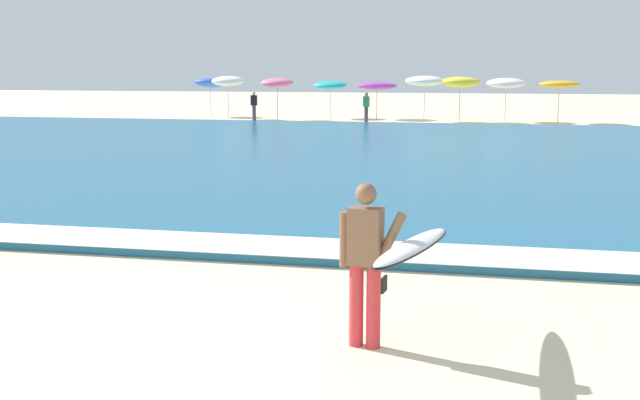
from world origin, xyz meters
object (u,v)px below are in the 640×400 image
at_px(surfer_with_board, 390,252).
at_px(beach_umbrella_6, 460,82).
at_px(beach_umbrella_2, 277,83).
at_px(beach_umbrella_3, 330,85).
at_px(beach_umbrella_7, 506,83).
at_px(beach_umbrella_1, 228,81).
at_px(beach_umbrella_5, 425,81).
at_px(beachgoer_near_row_mid, 254,105).
at_px(beach_umbrella_8, 560,84).
at_px(beachgoer_near_row_left, 366,107).
at_px(beach_umbrella_4, 377,86).
at_px(beach_umbrella_0, 210,83).

xyz_separation_m(surfer_with_board, beach_umbrella_6, (-0.34, 34.00, 1.04)).
bearing_deg(beach_umbrella_2, beach_umbrella_3, 36.83).
bearing_deg(beach_umbrella_6, beach_umbrella_7, 19.68).
relative_size(beach_umbrella_1, beach_umbrella_6, 1.00).
xyz_separation_m(beach_umbrella_5, beach_umbrella_7, (4.22, 0.82, -0.11)).
xyz_separation_m(beach_umbrella_5, beachgoer_near_row_mid, (-8.90, -1.70, -1.29)).
height_order(surfer_with_board, beach_umbrella_2, beach_umbrella_2).
relative_size(beach_umbrella_6, beach_umbrella_8, 1.09).
bearing_deg(beachgoer_near_row_left, beach_umbrella_6, 21.00).
height_order(beach_umbrella_2, beach_umbrella_8, beach_umbrella_2).
distance_m(beach_umbrella_3, beach_umbrella_7, 9.67).
height_order(beach_umbrella_8, beachgoer_near_row_left, beach_umbrella_8).
relative_size(beach_umbrella_3, beach_umbrella_5, 0.87).
xyz_separation_m(beach_umbrella_3, beachgoer_near_row_left, (2.58, -3.47, -1.00)).
bearing_deg(beach_umbrella_3, beach_umbrella_2, -143.17).
bearing_deg(beach_umbrella_7, beach_umbrella_2, -174.82).
height_order(beach_umbrella_5, beachgoer_near_row_left, beach_umbrella_5).
relative_size(beach_umbrella_5, beach_umbrella_7, 1.05).
xyz_separation_m(beach_umbrella_4, beach_umbrella_8, (9.62, -1.23, 0.17)).
bearing_deg(beach_umbrella_0, beach_umbrella_3, -0.57).
relative_size(beach_umbrella_4, beach_umbrella_6, 0.93).
height_order(beach_umbrella_2, beachgoer_near_row_left, beach_umbrella_2).
height_order(beach_umbrella_2, beach_umbrella_4, beach_umbrella_2).
bearing_deg(beach_umbrella_2, beach_umbrella_4, 19.00).
xyz_separation_m(beach_umbrella_5, beach_umbrella_6, (1.85, -0.02, -0.06)).
height_order(beach_umbrella_0, beach_umbrella_7, beach_umbrella_7).
distance_m(surfer_with_board, beach_umbrella_7, 34.92).
height_order(beach_umbrella_6, beachgoer_near_row_mid, beach_umbrella_6).
bearing_deg(beach_umbrella_7, beachgoer_near_row_left, -159.44).
bearing_deg(beach_umbrella_4, beachgoer_near_row_mid, -152.43).
height_order(beach_umbrella_6, beach_umbrella_7, beach_umbrella_6).
height_order(beach_umbrella_1, beach_umbrella_4, beach_umbrella_1).
distance_m(beach_umbrella_0, beach_umbrella_8, 19.49).
height_order(beach_umbrella_3, beach_umbrella_4, beach_umbrella_3).
bearing_deg(beachgoer_near_row_mid, beach_umbrella_8, 7.18).
relative_size(beach_umbrella_1, beach_umbrella_8, 1.09).
bearing_deg(beach_umbrella_4, beach_umbrella_0, 178.87).
relative_size(beachgoer_near_row_left, beachgoer_near_row_mid, 1.00).
bearing_deg(beachgoer_near_row_mid, beach_umbrella_2, 57.02).
height_order(beach_umbrella_4, beach_umbrella_5, beach_umbrella_5).
bearing_deg(beach_umbrella_3, beach_umbrella_8, -6.28).
relative_size(beach_umbrella_6, beachgoer_near_row_mid, 1.52).
xyz_separation_m(beach_umbrella_2, beach_umbrella_8, (14.87, 0.58, -0.02)).
bearing_deg(beachgoer_near_row_mid, surfer_with_board, -71.06).
height_order(beach_umbrella_8, beachgoer_near_row_mid, beach_umbrella_8).
bearing_deg(beach_umbrella_2, beach_umbrella_0, 156.35).
xyz_separation_m(beach_umbrella_6, beachgoer_near_row_mid, (-10.76, -1.67, -1.23)).
xyz_separation_m(beach_umbrella_0, beach_umbrella_2, (4.57, -2.00, 0.06)).
xyz_separation_m(beach_umbrella_0, beachgoer_near_row_left, (9.72, -3.54, -1.10)).
distance_m(beach_umbrella_0, beach_umbrella_5, 12.67).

